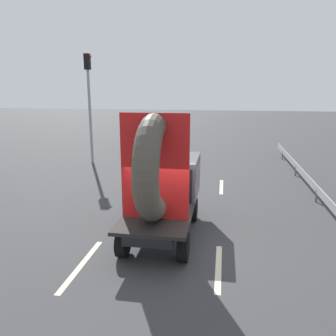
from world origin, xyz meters
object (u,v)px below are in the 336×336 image
(traffic_light, at_px, (89,94))
(flatbed_truck, at_px, (163,179))
(distant_sedan, at_px, (150,140))
(oncoming_car, at_px, (157,124))

(traffic_light, bearing_deg, flatbed_truck, -57.03)
(flatbed_truck, height_order, distant_sedan, flatbed_truck)
(oncoming_car, bearing_deg, flatbed_truck, -78.46)
(oncoming_car, bearing_deg, distant_sedan, -81.78)
(flatbed_truck, xyz_separation_m, distant_sedan, (-3.64, 14.58, -1.10))
(flatbed_truck, xyz_separation_m, traffic_light, (-6.21, 9.58, 2.37))
(distant_sedan, xyz_separation_m, traffic_light, (-2.58, -5.00, 3.47))
(flatbed_truck, relative_size, traffic_light, 0.79)
(distant_sedan, distance_m, traffic_light, 6.61)
(distant_sedan, relative_size, traffic_light, 0.64)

